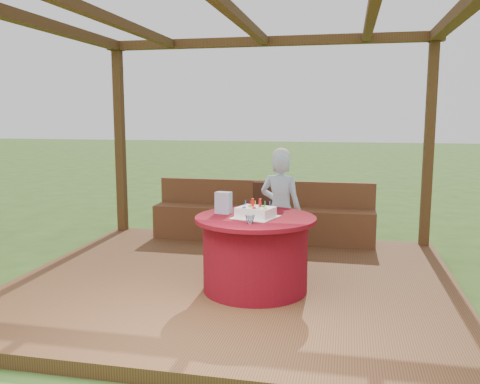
# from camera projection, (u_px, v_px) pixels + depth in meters

# --- Properties ---
(ground) EXTENTS (60.00, 60.00, 0.00)m
(ground) POSITION_uv_depth(u_px,v_px,m) (235.00, 289.00, 5.33)
(ground) COLOR #30531B
(ground) RESTS_ON ground
(deck) EXTENTS (4.50, 4.00, 0.12)m
(deck) POSITION_uv_depth(u_px,v_px,m) (235.00, 284.00, 5.32)
(deck) COLOR brown
(deck) RESTS_ON ground
(pergola) EXTENTS (4.50, 4.00, 2.72)m
(pergola) POSITION_uv_depth(u_px,v_px,m) (235.00, 54.00, 4.97)
(pergola) COLOR brown
(pergola) RESTS_ON deck
(bench) EXTENTS (3.00, 0.42, 0.80)m
(bench) POSITION_uv_depth(u_px,v_px,m) (262.00, 221.00, 6.93)
(bench) COLOR brown
(bench) RESTS_ON deck
(table) EXTENTS (1.16, 1.16, 0.73)m
(table) POSITION_uv_depth(u_px,v_px,m) (255.00, 253.00, 4.92)
(table) COLOR maroon
(table) RESTS_ON deck
(chair) EXTENTS (0.44, 0.44, 0.87)m
(chair) POSITION_uv_depth(u_px,v_px,m) (268.00, 215.00, 6.21)
(chair) COLOR #3D2013
(chair) RESTS_ON deck
(elderly_woman) EXTENTS (0.52, 0.40, 1.34)m
(elderly_woman) POSITION_uv_depth(u_px,v_px,m) (281.00, 207.00, 5.69)
(elderly_woman) COLOR #A4D1F3
(elderly_woman) RESTS_ON deck
(birthday_cake) EXTENTS (0.46, 0.46, 0.17)m
(birthday_cake) POSITION_uv_depth(u_px,v_px,m) (256.00, 212.00, 4.82)
(birthday_cake) COLOR white
(birthday_cake) RESTS_ON table
(gift_bag) EXTENTS (0.16, 0.12, 0.21)m
(gift_bag) POSITION_uv_depth(u_px,v_px,m) (223.00, 203.00, 5.01)
(gift_bag) COLOR #CE85BA
(gift_bag) RESTS_ON table
(drinking_glass) EXTENTS (0.12, 0.12, 0.08)m
(drinking_glass) POSITION_uv_depth(u_px,v_px,m) (250.00, 219.00, 4.54)
(drinking_glass) COLOR white
(drinking_glass) RESTS_ON table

